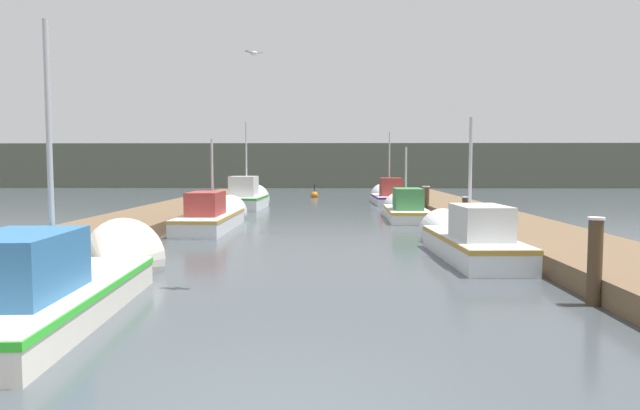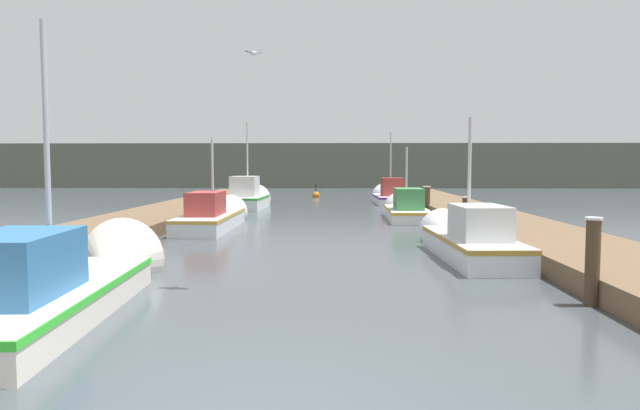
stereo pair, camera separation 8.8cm
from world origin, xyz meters
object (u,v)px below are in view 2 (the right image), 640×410
at_px(fishing_boat_3, 405,209).
at_px(mooring_piling_0, 427,200).
at_px(mooring_piling_2, 593,261).
at_px(mooring_piling_3, 251,190).
at_px(fishing_boat_5, 390,196).
at_px(fishing_boat_1, 467,239).
at_px(mooring_piling_1, 465,215).
at_px(fishing_boat_4, 248,198).
at_px(fishing_boat_0, 68,280).
at_px(fishing_boat_2, 214,216).
at_px(channel_buoy, 316,195).
at_px(seagull_lead, 254,53).

distance_m(fishing_boat_3, mooring_piling_0, 2.23).
distance_m(mooring_piling_2, mooring_piling_3, 28.70).
bearing_deg(fishing_boat_5, fishing_boat_1, -91.21).
distance_m(mooring_piling_1, mooring_piling_2, 9.33).
bearing_deg(fishing_boat_4, mooring_piling_1, -47.57).
bearing_deg(mooring_piling_2, fishing_boat_1, 100.15).
bearing_deg(mooring_piling_3, mooring_piling_1, -61.93).
xyz_separation_m(fishing_boat_0, fishing_boat_3, (7.01, 14.27, 0.01)).
xyz_separation_m(fishing_boat_0, fishing_boat_5, (7.24, 23.41, 0.02)).
relative_size(fishing_boat_5, mooring_piling_3, 4.44).
bearing_deg(fishing_boat_2, mooring_piling_1, -9.40).
relative_size(fishing_boat_1, fishing_boat_2, 0.86).
bearing_deg(mooring_piling_0, fishing_boat_1, -94.38).
height_order(fishing_boat_2, fishing_boat_5, fishing_boat_5).
height_order(fishing_boat_0, fishing_boat_2, fishing_boat_0).
xyz_separation_m(fishing_boat_1, channel_buoy, (-4.39, 24.00, -0.27)).
relative_size(fishing_boat_5, mooring_piling_0, 4.09).
height_order(fishing_boat_1, fishing_boat_3, fishing_boat_1).
bearing_deg(fishing_boat_2, fishing_boat_5, 60.37).
distance_m(fishing_boat_5, mooring_piling_2, 23.36).
height_order(fishing_boat_3, mooring_piling_2, fishing_boat_3).
relative_size(fishing_boat_2, mooring_piling_1, 5.30).
bearing_deg(mooring_piling_3, mooring_piling_2, -71.04).
distance_m(fishing_boat_3, mooring_piling_2, 14.25).
relative_size(fishing_boat_2, fishing_boat_3, 1.15).
distance_m(fishing_boat_0, fishing_boat_3, 15.90).
height_order(fishing_boat_0, mooring_piling_1, fishing_boat_0).
bearing_deg(channel_buoy, fishing_boat_4, -107.91).
height_order(mooring_piling_0, mooring_piling_1, mooring_piling_0).
bearing_deg(mooring_piling_3, fishing_boat_3, -57.64).
height_order(fishing_boat_0, seagull_lead, seagull_lead).
relative_size(fishing_boat_3, mooring_piling_0, 4.32).
xyz_separation_m(fishing_boat_4, mooring_piling_1, (8.44, -9.97, 0.07)).
height_order(fishing_boat_3, fishing_boat_4, fishing_boat_4).
distance_m(fishing_boat_5, channel_buoy, 6.90).
relative_size(mooring_piling_1, channel_buoy, 1.16).
distance_m(fishing_boat_4, mooring_piling_0, 8.90).
distance_m(fishing_boat_2, mooring_piling_2, 13.47).
bearing_deg(mooring_piling_1, mooring_piling_2, -91.06).
xyz_separation_m(fishing_boat_4, mooring_piling_3, (-1.06, 7.84, 0.06)).
distance_m(fishing_boat_0, fishing_boat_1, 8.72).
xyz_separation_m(fishing_boat_5, channel_buoy, (-4.33, 5.36, -0.24)).
relative_size(fishing_boat_1, channel_buoy, 5.32).
distance_m(fishing_boat_2, mooring_piling_0, 9.76).
distance_m(fishing_boat_0, fishing_boat_4, 19.37).
xyz_separation_m(fishing_boat_1, mooring_piling_0, (0.87, 11.38, 0.20)).
relative_size(fishing_boat_1, fishing_boat_5, 1.05).
height_order(mooring_piling_2, channel_buoy, mooring_piling_2).
bearing_deg(fishing_boat_5, mooring_piling_2, -89.18).
relative_size(fishing_boat_5, mooring_piling_1, 4.36).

